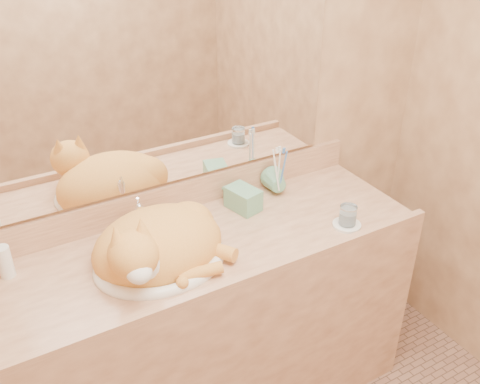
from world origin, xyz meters
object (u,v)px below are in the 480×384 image
cat (157,244)px  soap_dispenser (256,193)px  vanity_counter (212,328)px  toothbrush_cup (279,187)px  sink_basin (159,245)px  water_glass (348,215)px

cat → soap_dispenser: bearing=10.1°
vanity_counter → soap_dispenser: soap_dispenser is taller
toothbrush_cup → soap_dispenser: bearing=-156.3°
sink_basin → cat: bearing=-172.3°
vanity_counter → toothbrush_cup: (0.40, 0.14, 0.47)m
vanity_counter → sink_basin: (-0.20, -0.02, 0.50)m
sink_basin → soap_dispenser: (0.44, 0.09, 0.03)m
cat → water_glass: bearing=-13.2°
sink_basin → water_glass: size_ratio=5.89×
sink_basin → toothbrush_cup: size_ratio=4.46×
toothbrush_cup → water_glass: (0.11, -0.31, 0.00)m
vanity_counter → toothbrush_cup: bearing=19.5°
sink_basin → water_glass: 0.72m
water_glass → toothbrush_cup: bearing=109.5°
vanity_counter → soap_dispenser: 0.58m
water_glass → vanity_counter: bearing=162.0°
toothbrush_cup → water_glass: toothbrush_cup is taller
sink_basin → vanity_counter: bearing=15.2°
vanity_counter → water_glass: size_ratio=20.83×
soap_dispenser → vanity_counter: bearing=-177.2°
soap_dispenser → water_glass: 0.36m
vanity_counter → toothbrush_cup: toothbrush_cup is taller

